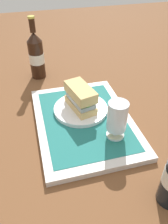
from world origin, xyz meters
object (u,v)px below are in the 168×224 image
(sandwich, at_px, (80,98))
(beer_glass, at_px, (117,119))
(plate, at_px, (80,109))
(second_bottle, at_px, (36,55))

(sandwich, xyz_separation_m, beer_glass, (0.15, 0.08, 0.01))
(plate, height_order, beer_glass, beer_glass)
(plate, xyz_separation_m, beer_glass, (0.15, 0.08, 0.06))
(second_bottle, bearing_deg, plate, 18.90)
(beer_glass, bearing_deg, sandwich, -152.72)
(beer_glass, bearing_deg, plate, -153.00)
(second_bottle, bearing_deg, beer_glass, 21.58)
(sandwich, bearing_deg, plate, 180.00)
(second_bottle, bearing_deg, sandwich, 18.85)
(plate, height_order, sandwich, sandwich)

